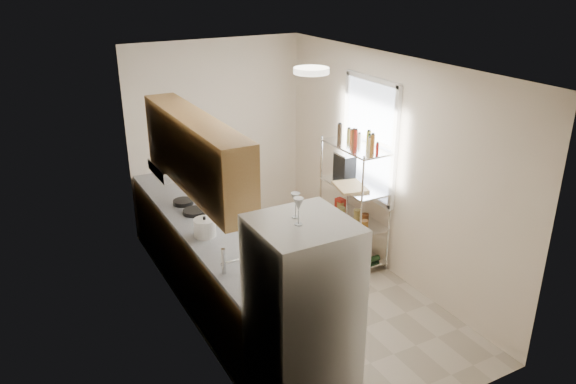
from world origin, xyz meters
The scene contains 16 objects.
room centered at (0.00, 0.00, 1.30)m, with size 2.52×4.42×2.62m.
counter_run centered at (-0.92, 0.44, 0.45)m, with size 0.63×3.51×0.90m.
upper_cabinets centered at (-1.05, 0.10, 1.81)m, with size 0.33×2.20×0.72m, color #AF874A.
range_hood centered at (-1.00, 0.90, 1.39)m, with size 0.50×0.60×0.12m, color #B7BABC.
window centered at (1.23, 0.35, 1.55)m, with size 0.06×1.00×1.46m, color white.
bakers_rack centered at (1.00, 0.30, 1.11)m, with size 0.45×0.90×1.73m.
ceiling_dome centered at (0.00, -0.30, 2.57)m, with size 0.34×0.34×0.06m, color white.
refrigerator centered at (-0.87, -1.66, 0.88)m, with size 0.72×0.72×1.75m, color white.
wine_glass_a centered at (-0.88, -1.56, 1.85)m, with size 0.07×0.07×0.20m, color silver, non-canonical shape.
wine_glass_b centered at (-0.92, -1.68, 1.86)m, with size 0.07×0.07×0.21m, color silver, non-canonical shape.
rice_cooker centered at (-1.01, 0.10, 0.99)m, with size 0.23×0.23×0.19m, color silver.
frying_pan_large centered at (-0.91, 0.68, 0.92)m, with size 0.26×0.26×0.05m, color black.
frying_pan_small centered at (-0.94, 0.99, 0.92)m, with size 0.24×0.24×0.05m, color black.
cutting_board centered at (0.90, 0.25, 1.03)m, with size 0.33×0.43×0.03m, color tan.
espresso_machine centered at (1.06, 0.62, 1.16)m, with size 0.17×0.26×0.31m, color black.
storage_bag centered at (1.03, 0.63, 0.63)m, with size 0.09×0.12×0.14m, color maroon.
Camera 1 is at (-2.74, -4.86, 3.51)m, focal length 35.00 mm.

